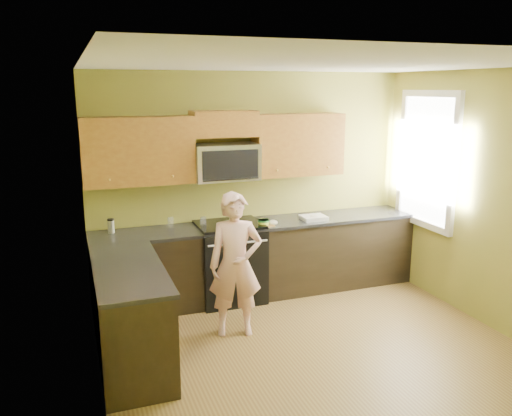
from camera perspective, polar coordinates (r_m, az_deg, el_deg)
name	(u,v)px	position (r m, az deg, el deg)	size (l,w,h in m)	color
floor	(322,358)	(5.18, 7.29, -16.01)	(4.00, 4.00, 0.00)	brown
ceiling	(332,64)	(4.54, 8.30, 15.34)	(4.00, 4.00, 0.00)	white
wall_back	(252,183)	(6.48, -0.45, 2.74)	(4.00, 4.00, 0.00)	olive
wall_front	(500,308)	(3.14, 25.11, -9.86)	(4.00, 4.00, 0.00)	olive
wall_left	(93,243)	(4.17, -17.45, -3.69)	(4.00, 4.00, 0.00)	olive
wall_right	(502,204)	(5.87, 25.35, 0.39)	(4.00, 4.00, 0.00)	olive
cabinet_back_run	(260,260)	(6.43, 0.46, -5.71)	(4.00, 0.60, 0.88)	black
cabinet_left_run	(130,316)	(5.07, -13.64, -11.44)	(0.60, 1.60, 0.88)	black
countertop_back	(261,224)	(6.29, 0.50, -1.77)	(4.00, 0.62, 0.04)	black
countertop_left	(128,269)	(4.90, -13.81, -6.51)	(0.62, 1.60, 0.04)	black
stove	(230,262)	(6.28, -2.90, -5.87)	(0.76, 0.65, 0.95)	black
microwave	(226,180)	(6.15, -3.35, 3.12)	(0.76, 0.40, 0.42)	silver
upper_cab_left	(140,184)	(5.98, -12.58, 2.54)	(1.22, 0.33, 0.75)	brown
upper_cab_right	(297,175)	(6.51, 4.53, 3.65)	(1.12, 0.33, 0.75)	brown
upper_cab_over_mw	(224,124)	(6.10, -3.53, 9.19)	(0.76, 0.33, 0.30)	brown
window	(427,160)	(6.69, 18.23, 5.02)	(0.06, 1.06, 1.66)	white
woman	(236,265)	(5.33, -2.25, -6.23)	(0.55, 0.36, 1.50)	#EF8577
frying_pan	(233,229)	(5.89, -2.58, -2.30)	(0.26, 0.45, 0.06)	black
butter_tub	(264,226)	(6.13, 0.84, -1.97)	(0.13, 0.13, 0.10)	#EEFD42
toast_slice	(269,226)	(6.11, 1.43, -1.95)	(0.11, 0.11, 0.01)	#B27F47
napkin_a	(273,223)	(6.17, 1.87, -1.60)	(0.11, 0.12, 0.06)	silver
napkin_b	(314,218)	(6.42, 6.36, -1.04)	(0.12, 0.13, 0.07)	silver
dish_towel	(314,218)	(6.44, 6.31, -1.07)	(0.30, 0.24, 0.05)	white
travel_mug	(112,233)	(6.06, -15.53, -2.63)	(0.08, 0.08, 0.16)	silver
glass_a	(171,223)	(6.12, -9.33, -1.58)	(0.07, 0.07, 0.12)	silver
glass_c	(203,222)	(6.09, -5.79, -1.54)	(0.07, 0.07, 0.12)	silver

